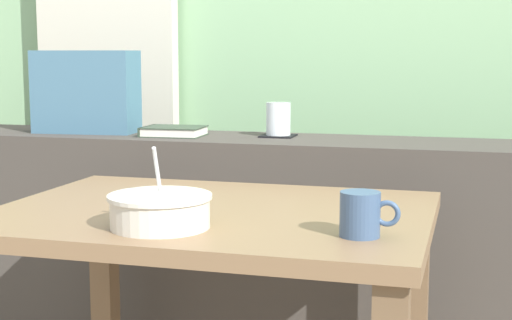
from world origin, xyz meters
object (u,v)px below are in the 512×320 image
object	(u,v)px
ceramic_mug	(361,214)
soup_bowl	(160,211)
breakfast_table	(213,264)
coaster_square	(278,136)
fork_utensil	(376,202)
juice_glass	(278,120)
throw_pillow	(86,92)
closed_book	(173,131)

from	to	relation	value
ceramic_mug	soup_bowl	bearing A→B (deg)	-175.17
breakfast_table	coaster_square	distance (m)	0.71
coaster_square	breakfast_table	bearing A→B (deg)	-87.95
fork_utensil	ceramic_mug	size ratio (longest dim) A/B	1.50
juice_glass	ceramic_mug	bearing A→B (deg)	-66.06
soup_bowl	ceramic_mug	xyz separation A→B (m)	(0.39, 0.03, 0.01)
coaster_square	throw_pillow	size ratio (longest dim) A/B	0.31
juice_glass	soup_bowl	xyz separation A→B (m)	(-0.02, -0.88, -0.11)
soup_bowl	throw_pillow	bearing A→B (deg)	125.89
throw_pillow	soup_bowl	bearing A→B (deg)	-54.11
soup_bowl	ceramic_mug	world-z (taller)	soup_bowl
throw_pillow	ceramic_mug	world-z (taller)	throw_pillow
breakfast_table	fork_utensil	bearing A→B (deg)	26.08
fork_utensil	ceramic_mug	world-z (taller)	ceramic_mug
breakfast_table	closed_book	xyz separation A→B (m)	(-0.34, 0.61, 0.23)
juice_glass	ceramic_mug	size ratio (longest dim) A/B	0.88
closed_book	throw_pillow	size ratio (longest dim) A/B	0.59
coaster_square	ceramic_mug	size ratio (longest dim) A/B	0.88
juice_glass	soup_bowl	distance (m)	0.88
ceramic_mug	juice_glass	bearing A→B (deg)	113.94
closed_book	breakfast_table	bearing A→B (deg)	-61.01
juice_glass	ceramic_mug	xyz separation A→B (m)	(0.38, -0.85, -0.10)
breakfast_table	throw_pillow	size ratio (longest dim) A/B	2.96
juice_glass	ceramic_mug	world-z (taller)	juice_glass
throw_pillow	fork_utensil	world-z (taller)	throw_pillow
coaster_square	ceramic_mug	bearing A→B (deg)	-66.06
juice_glass	throw_pillow	xyz separation A→B (m)	(-0.62, -0.04, 0.08)
closed_book	fork_utensil	bearing A→B (deg)	-33.37
coaster_square	soup_bowl	xyz separation A→B (m)	(-0.02, -0.88, -0.06)
closed_book	fork_utensil	distance (m)	0.82
coaster_square	juice_glass	size ratio (longest dim) A/B	1.01
breakfast_table	ceramic_mug	size ratio (longest dim) A/B	8.39
coaster_square	closed_book	distance (m)	0.32
fork_utensil	throw_pillow	bearing A→B (deg)	149.08
closed_book	juice_glass	bearing A→B (deg)	12.11
coaster_square	juice_glass	distance (m)	0.05
closed_book	throw_pillow	distance (m)	0.33
juice_glass	closed_book	distance (m)	0.32
breakfast_table	coaster_square	xyz separation A→B (m)	(-0.02, 0.68, 0.22)
closed_book	fork_utensil	world-z (taller)	closed_book
soup_bowl	breakfast_table	bearing A→B (deg)	78.56
closed_book	ceramic_mug	bearing A→B (deg)	-48.43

